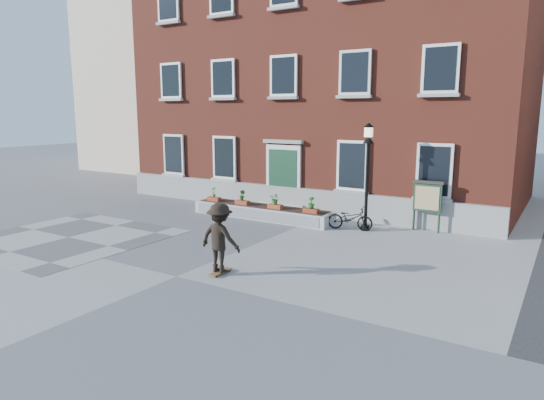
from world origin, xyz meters
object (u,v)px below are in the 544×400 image
Objects in this scene: lamp_post at (368,162)px; notice_board at (427,198)px; bicycle at (350,218)px; skateboarder at (220,238)px.

lamp_post reaches higher than notice_board.
notice_board reaches higher than bicycle.
notice_board is (1.94, 0.99, -1.28)m from lamp_post.
notice_board is at bearing 27.05° from lamp_post.
notice_board is 8.44m from skateboarder.
lamp_post is at bearing 77.32° from skateboarder.
lamp_post is (0.51, 0.23, 2.10)m from bicycle.
lamp_post is at bearing -152.95° from notice_board.
skateboarder is (-1.00, -6.47, 0.57)m from bicycle.
lamp_post is 7.04m from skateboarder.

